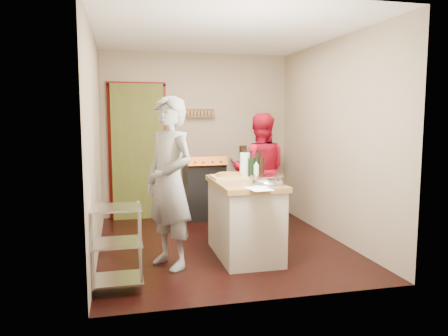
{
  "coord_description": "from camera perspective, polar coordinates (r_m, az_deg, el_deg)",
  "views": [
    {
      "loc": [
        -1.21,
        -5.24,
        1.62
      ],
      "look_at": [
        0.03,
        0.0,
        0.97
      ],
      "focal_mm": 35.0,
      "sensor_mm": 36.0,
      "label": 1
    }
  ],
  "objects": [
    {
      "name": "wire_shelving",
      "position": [
        4.21,
        -13.95,
        -9.6
      ],
      "size": [
        0.48,
        0.4,
        0.8
      ],
      "color": "silver",
      "rests_on": "ground"
    },
    {
      "name": "left_wall",
      "position": [
        5.26,
        -16.51,
        3.14
      ],
      "size": [
        0.04,
        3.5,
        2.6
      ],
      "primitive_type": "cube",
      "color": "tan",
      "rests_on": "ground"
    },
    {
      "name": "ceiling",
      "position": [
        5.47,
        -0.35,
        17.35
      ],
      "size": [
        3.0,
        3.5,
        0.02
      ],
      "primitive_type": "cube",
      "color": "white",
      "rests_on": "back_wall"
    },
    {
      "name": "person_red",
      "position": [
        6.31,
        4.7,
        -0.36
      ],
      "size": [
        0.94,
        0.81,
        1.65
      ],
      "primitive_type": "imported",
      "rotation": [
        0.0,
        0.0,
        2.87
      ],
      "color": "#B00B21",
      "rests_on": "ground"
    },
    {
      "name": "stove",
      "position": [
        6.88,
        -2.62,
        -2.89
      ],
      "size": [
        0.6,
        0.63,
        1.0
      ],
      "color": "black",
      "rests_on": "ground"
    },
    {
      "name": "floor",
      "position": [
        5.62,
        -0.33,
        -9.85
      ],
      "size": [
        3.5,
        3.5,
        0.0
      ],
      "primitive_type": "plane",
      "color": "black",
      "rests_on": "ground"
    },
    {
      "name": "right_wall",
      "position": [
        5.91,
        14.01,
        3.61
      ],
      "size": [
        0.04,
        3.5,
        2.6
      ],
      "primitive_type": "cube",
      "color": "tan",
      "rests_on": "ground"
    },
    {
      "name": "island",
      "position": [
        5.05,
        2.75,
        -6.28
      ],
      "size": [
        0.7,
        1.32,
        1.19
      ],
      "color": "#BAB19E",
      "rests_on": "ground"
    },
    {
      "name": "back_wall",
      "position": [
        7.06,
        -8.7,
        2.87
      ],
      "size": [
        3.0,
        0.44,
        2.6
      ],
      "color": "tan",
      "rests_on": "ground"
    },
    {
      "name": "person_stripe",
      "position": [
        4.65,
        -7.12,
        -1.93
      ],
      "size": [
        0.72,
        0.79,
        1.82
      ],
      "primitive_type": "imported",
      "rotation": [
        0.0,
        0.0,
        -1.01
      ],
      "color": "#B4B4B9",
      "rests_on": "ground"
    }
  ]
}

